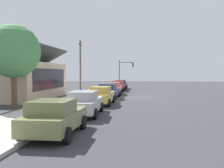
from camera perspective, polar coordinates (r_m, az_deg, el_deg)
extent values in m
plane|color=#38383D|center=(29.20, 5.02, -2.97)|extent=(120.00, 120.00, 0.00)
cube|color=beige|center=(29.90, -5.78, -2.69)|extent=(60.00, 4.20, 0.16)
cube|color=olive|center=(11.69, -12.33, -7.72)|extent=(4.34, 1.85, 0.70)
cube|color=#61683C|center=(11.19, -13.08, -4.91)|extent=(2.09, 1.62, 0.56)
cylinder|color=black|center=(13.30, -14.18, -8.04)|extent=(0.66, 0.22, 0.66)
cylinder|color=black|center=(12.78, -6.40, -8.41)|extent=(0.66, 0.22, 0.66)
cylinder|color=black|center=(10.89, -19.30, -10.43)|extent=(0.66, 0.22, 0.66)
cylinder|color=black|center=(10.24, -9.86, -11.15)|extent=(0.66, 0.22, 0.66)
cube|color=silver|center=(16.91, -5.98, -4.56)|extent=(4.95, 1.94, 0.70)
cube|color=#A0A2A6|center=(16.37, -6.31, -2.57)|extent=(2.40, 1.63, 0.56)
cylinder|color=black|center=(18.60, -7.77, -5.02)|extent=(0.67, 0.24, 0.66)
cylinder|color=black|center=(18.30, -2.38, -5.12)|extent=(0.67, 0.24, 0.66)
cylinder|color=black|center=(15.69, -10.19, -6.41)|extent=(0.67, 0.24, 0.66)
cylinder|color=black|center=(15.33, -3.80, -6.59)|extent=(0.67, 0.24, 0.66)
cube|color=gold|center=(22.46, -2.32, -2.83)|extent=(4.91, 1.77, 0.70)
cube|color=gold|center=(21.93, -2.54, -1.31)|extent=(2.36, 1.54, 0.56)
cylinder|color=black|center=(24.13, -3.73, -3.31)|extent=(0.66, 0.23, 0.66)
cylinder|color=black|center=(23.86, 0.34, -3.37)|extent=(0.66, 0.23, 0.66)
cylinder|color=black|center=(21.18, -5.32, -4.11)|extent=(0.66, 0.23, 0.66)
cylinder|color=black|center=(20.87, -0.69, -4.19)|extent=(0.66, 0.23, 0.66)
cube|color=navy|center=(27.96, -0.73, -1.80)|extent=(4.87, 2.06, 0.70)
cube|color=navy|center=(27.46, -0.92, -0.56)|extent=(2.38, 1.71, 0.56)
cylinder|color=black|center=(29.62, -1.90, -2.25)|extent=(0.67, 0.26, 0.66)
cylinder|color=black|center=(29.30, 1.55, -2.30)|extent=(0.67, 0.26, 0.66)
cylinder|color=black|center=(26.74, -3.22, -2.75)|extent=(0.67, 0.26, 0.66)
cylinder|color=black|center=(26.38, 0.58, -2.81)|extent=(0.67, 0.26, 0.66)
cube|color=#EA8C75|center=(33.23, 0.53, -1.14)|extent=(4.90, 1.94, 0.70)
cube|color=tan|center=(32.72, 0.47, -0.09)|extent=(2.38, 1.62, 0.56)
cylinder|color=black|center=(34.81, -0.73, -1.56)|extent=(0.67, 0.25, 0.66)
cylinder|color=black|center=(34.70, 2.12, -1.57)|extent=(0.67, 0.25, 0.66)
cylinder|color=black|center=(31.84, -1.21, -1.92)|extent=(0.67, 0.25, 0.66)
cylinder|color=black|center=(31.71, 1.90, -1.94)|extent=(0.67, 0.25, 0.66)
cube|color=red|center=(39.30, 1.32, -0.59)|extent=(4.70, 1.90, 0.70)
cube|color=#A9272B|center=(38.81, 1.24, 0.30)|extent=(2.27, 1.64, 0.56)
cylinder|color=black|center=(40.87, 0.29, -0.97)|extent=(0.66, 0.23, 0.66)
cylinder|color=black|center=(40.66, 2.83, -0.99)|extent=(0.66, 0.23, 0.66)
cylinder|color=black|center=(38.01, -0.29, -1.22)|extent=(0.66, 0.23, 0.66)
cylinder|color=black|center=(37.79, 2.43, -1.25)|extent=(0.66, 0.23, 0.66)
cube|color=#2D3035|center=(44.48, 1.99, -0.25)|extent=(4.77, 1.86, 0.70)
cube|color=#27292D|center=(43.98, 1.94, 0.54)|extent=(2.29, 1.63, 0.56)
cylinder|color=black|center=(46.05, 0.99, -0.59)|extent=(0.66, 0.22, 0.66)
cylinder|color=black|center=(45.90, 3.29, -0.61)|extent=(0.66, 0.22, 0.66)
cylinder|color=black|center=(43.12, 0.59, -0.80)|extent=(0.66, 0.22, 0.66)
cylinder|color=black|center=(42.96, 3.05, -0.81)|extent=(0.66, 0.22, 0.66)
cube|color=#CCB293|center=(29.51, -19.14, 0.70)|extent=(11.14, 6.20, 3.84)
cube|color=black|center=(28.26, -13.41, 1.08)|extent=(8.91, 0.08, 2.15)
cube|color=#3F4C47|center=(28.91, -16.43, 6.14)|extent=(11.74, 3.40, 1.91)
cube|color=#3F4C47|center=(30.27, -21.86, 5.89)|extent=(11.74, 3.40, 1.91)
cylinder|color=brown|center=(21.61, -20.83, -0.61)|extent=(0.44, 0.44, 3.30)
sphere|color=#47844C|center=(21.66, -20.94, 6.81)|extent=(4.19, 4.19, 4.19)
cylinder|color=#383833|center=(49.37, 1.63, 2.24)|extent=(0.14, 0.14, 5.20)
cylinder|color=#383833|center=(49.31, 3.14, 4.80)|extent=(0.10, 2.60, 0.10)
cube|color=black|center=(49.23, 4.65, 4.27)|extent=(0.28, 0.24, 0.80)
sphere|color=red|center=(49.08, 4.65, 4.58)|extent=(0.16, 0.16, 0.16)
sphere|color=yellow|center=(49.08, 4.65, 4.28)|extent=(0.16, 0.16, 0.16)
sphere|color=green|center=(49.07, 4.65, 3.97)|extent=(0.16, 0.16, 0.16)
cylinder|color=brown|center=(38.10, -7.01, 3.91)|extent=(0.24, 0.24, 7.50)
cube|color=brown|center=(38.31, -7.03, 8.63)|extent=(1.80, 0.12, 0.12)
cylinder|color=red|center=(30.21, -2.93, -1.96)|extent=(0.22, 0.22, 0.55)
sphere|color=red|center=(30.18, -2.94, -1.31)|extent=(0.18, 0.18, 0.18)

